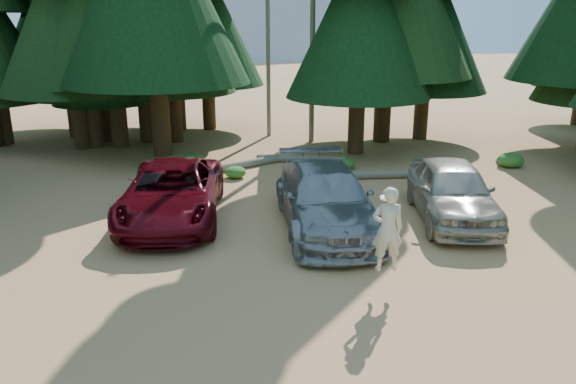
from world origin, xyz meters
The scene contains 17 objects.
ground centered at (0.00, 0.00, 0.00)m, with size 160.00×160.00×0.00m, color tan.
forest_belt_north centered at (0.00, 15.00, 0.00)m, with size 36.00×7.00×22.00m, color black, non-canonical shape.
snag_front centered at (0.80, 14.50, 6.00)m, with size 0.24×0.24×12.00m, color #676453.
snag_back centered at (-1.20, 16.00, 5.00)m, with size 0.20×0.20×10.00m, color #676453.
red_pickup centered at (-4.14, 3.93, 0.82)m, with size 2.71×5.88×1.64m, color #570711.
silver_minivan_center centered at (0.25, 3.03, 0.87)m, with size 2.42×5.96×1.73m, color #94979C.
silver_minivan_right centered at (4.00, 3.59, 0.87)m, with size 2.05×5.09×1.73m, color #ADA999.
frisbee_player centered at (1.12, -0.86, 1.45)m, with size 0.70×0.47×1.85m.
log_left centered at (-2.72, 9.36, 0.15)m, with size 0.30×0.30×4.27m, color #676453.
log_mid centered at (0.05, 10.50, 0.15)m, with size 0.30×0.30×3.64m, color #676453.
log_right centered at (3.30, 7.99, 0.15)m, with size 0.29×0.29×4.59m, color #676453.
shrub_far_left centered at (-3.74, 7.71, 0.31)m, with size 1.12×1.12×0.61m, color #20631D.
shrub_left centered at (-2.52, 8.31, 0.21)m, with size 0.78×0.78×0.43m, color #20631D.
shrub_center_left centered at (-4.34, 10.00, 0.27)m, with size 0.98×0.98×0.54m, color #20631D.
shrub_center_right centered at (1.71, 9.36, 0.22)m, with size 0.79×0.79×0.43m, color #20631D.
shrub_right centered at (4.43, 7.56, 0.23)m, with size 0.84×0.84×0.46m, color #20631D.
shrub_far_right centered at (8.32, 9.44, 0.28)m, with size 1.02×1.02×0.56m, color #20631D.
Camera 1 is at (-1.44, -11.74, 5.70)m, focal length 35.00 mm.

